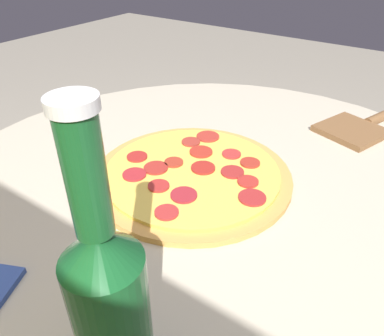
% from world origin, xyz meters
% --- Properties ---
extents(table, '(1.00, 1.00, 0.76)m').
position_xyz_m(table, '(0.00, 0.00, 0.60)').
color(table, '#B2A893').
rests_on(table, ground_plane).
extents(pizza, '(0.33, 0.33, 0.02)m').
position_xyz_m(pizza, '(0.06, -0.01, 0.77)').
color(pizza, '#C68E47').
rests_on(pizza, table).
extents(beer_bottle, '(0.06, 0.06, 0.29)m').
position_xyz_m(beer_bottle, '(-0.08, 0.30, 0.87)').
color(beer_bottle, '#144C23').
rests_on(beer_bottle, table).
extents(pizza_paddle, '(0.15, 0.26, 0.02)m').
position_xyz_m(pizza_paddle, '(-0.13, -0.37, 0.76)').
color(pizza_paddle, brown).
rests_on(pizza_paddle, table).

